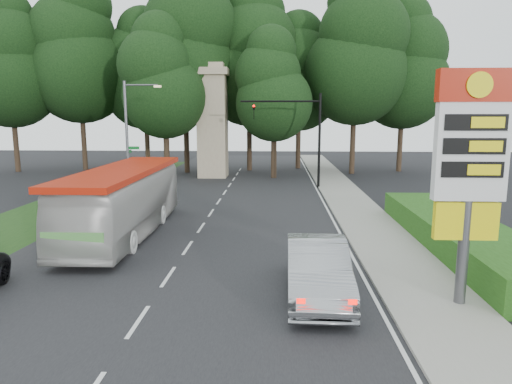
{
  "coord_description": "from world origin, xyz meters",
  "views": [
    {
      "loc": [
        3.75,
        -11.04,
        5.61
      ],
      "look_at": [
        2.84,
        8.99,
        2.2
      ],
      "focal_mm": 32.0,
      "sensor_mm": 36.0,
      "label": 1
    }
  ],
  "objects_px": {
    "monument": "(213,120)",
    "sedan_silver": "(317,269)",
    "streetlight_signs": "(130,131)",
    "transit_bus": "(125,202)",
    "gas_station_pylon": "(471,157)",
    "traffic_signal_mast": "(302,127)"
  },
  "relations": [
    {
      "from": "gas_station_pylon",
      "to": "sedan_silver",
      "type": "bearing_deg",
      "value": 171.89
    },
    {
      "from": "streetlight_signs",
      "to": "transit_bus",
      "type": "distance_m",
      "value": 13.24
    },
    {
      "from": "gas_station_pylon",
      "to": "monument",
      "type": "height_order",
      "value": "monument"
    },
    {
      "from": "monument",
      "to": "transit_bus",
      "type": "height_order",
      "value": "monument"
    },
    {
      "from": "streetlight_signs",
      "to": "transit_bus",
      "type": "height_order",
      "value": "streetlight_signs"
    },
    {
      "from": "traffic_signal_mast",
      "to": "sedan_silver",
      "type": "relative_size",
      "value": 1.36
    },
    {
      "from": "gas_station_pylon",
      "to": "streetlight_signs",
      "type": "relative_size",
      "value": 0.86
    },
    {
      "from": "monument",
      "to": "streetlight_signs",
      "type": "bearing_deg",
      "value": -121.97
    },
    {
      "from": "streetlight_signs",
      "to": "monument",
      "type": "height_order",
      "value": "monument"
    },
    {
      "from": "transit_bus",
      "to": "monument",
      "type": "bearing_deg",
      "value": 85.43
    },
    {
      "from": "streetlight_signs",
      "to": "monument",
      "type": "relative_size",
      "value": 0.8
    },
    {
      "from": "sedan_silver",
      "to": "transit_bus",
      "type": "bearing_deg",
      "value": 140.92
    },
    {
      "from": "gas_station_pylon",
      "to": "sedan_silver",
      "type": "relative_size",
      "value": 1.29
    },
    {
      "from": "gas_station_pylon",
      "to": "sedan_silver",
      "type": "xyz_separation_m",
      "value": [
        -4.16,
        0.59,
        -3.57
      ]
    },
    {
      "from": "sedan_silver",
      "to": "traffic_signal_mast",
      "type": "bearing_deg",
      "value": 89.11
    },
    {
      "from": "gas_station_pylon",
      "to": "monument",
      "type": "xyz_separation_m",
      "value": [
        -11.2,
        28.01,
        0.66
      ]
    },
    {
      "from": "monument",
      "to": "transit_bus",
      "type": "bearing_deg",
      "value": -93.78
    },
    {
      "from": "streetlight_signs",
      "to": "monument",
      "type": "bearing_deg",
      "value": 58.03
    },
    {
      "from": "transit_bus",
      "to": "sedan_silver",
      "type": "height_order",
      "value": "transit_bus"
    },
    {
      "from": "monument",
      "to": "sedan_silver",
      "type": "relative_size",
      "value": 1.89
    },
    {
      "from": "gas_station_pylon",
      "to": "streetlight_signs",
      "type": "bearing_deg",
      "value": 128.96
    },
    {
      "from": "streetlight_signs",
      "to": "transit_bus",
      "type": "bearing_deg",
      "value": -73.66
    }
  ]
}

